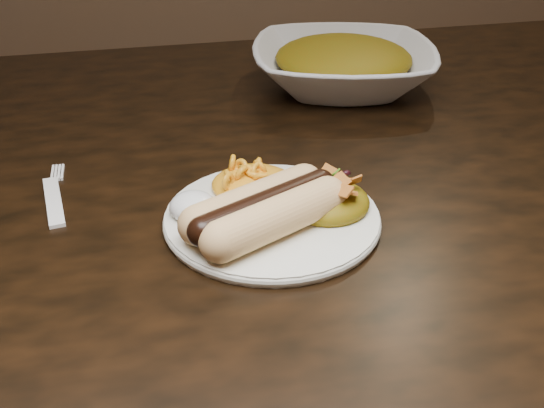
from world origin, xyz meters
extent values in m
cube|color=black|center=(0.00, 0.00, 0.73)|extent=(1.60, 0.90, 0.04)
cylinder|color=black|center=(0.72, 0.37, 0.35)|extent=(0.07, 0.07, 0.71)
cylinder|color=silver|center=(0.05, -0.16, 0.76)|extent=(0.27, 0.27, 0.01)
cylinder|color=#E6A875|center=(0.04, -0.20, 0.78)|extent=(0.13, 0.09, 0.04)
cylinder|color=#E6A875|center=(0.04, -0.16, 0.78)|extent=(0.13, 0.09, 0.04)
cylinder|color=black|center=(0.04, -0.18, 0.78)|extent=(0.13, 0.08, 0.03)
ellipsoid|color=gold|center=(0.05, -0.10, 0.78)|extent=(0.11, 0.10, 0.03)
ellipsoid|color=white|center=(-0.02, -0.14, 0.77)|extent=(0.05, 0.05, 0.03)
ellipsoid|color=#A03D00|center=(0.11, -0.16, 0.77)|extent=(0.08, 0.08, 0.03)
cube|color=white|center=(-0.15, -0.07, 0.75)|extent=(0.04, 0.13, 0.00)
imported|color=silver|center=(0.24, 0.18, 0.78)|extent=(0.31, 0.31, 0.06)
ellipsoid|color=#A03D00|center=(0.24, 0.18, 0.80)|extent=(0.25, 0.25, 0.05)
camera|label=1|loc=(-0.06, -0.66, 1.07)|focal=42.00mm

